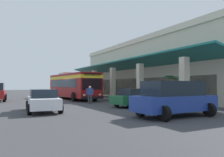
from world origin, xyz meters
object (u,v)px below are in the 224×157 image
object	(u,v)px
transit_bus	(73,84)
potted_palm	(174,97)
parked_sedan_white	(43,100)
pedestrian	(90,94)
parked_sedan_green	(137,97)
parked_suv_blue	(174,98)

from	to	relation	value
transit_bus	potted_palm	xyz separation A→B (m)	(12.03, 5.37, -1.11)
parked_sedan_white	pedestrian	distance (m)	6.51
pedestrian	potted_palm	xyz separation A→B (m)	(4.80, 5.95, -0.18)
pedestrian	parked_sedan_green	bearing A→B (deg)	27.92
transit_bus	pedestrian	world-z (taller)	transit_bus
parked_sedan_green	potted_palm	xyz separation A→B (m)	(0.36, 3.59, -0.01)
parked_sedan_white	parked_sedan_green	size ratio (longest dim) A/B	0.99
parked_sedan_green	potted_palm	world-z (taller)	potted_palm
parked_sedan_white	parked_suv_blue	xyz separation A→B (m)	(5.86, 6.02, 0.27)
parked_suv_blue	potted_palm	xyz separation A→B (m)	(-5.22, 4.93, -0.27)
potted_palm	parked_sedan_green	bearing A→B (deg)	-95.72
transit_bus	parked_suv_blue	xyz separation A→B (m)	(17.25, 0.44, -0.84)
transit_bus	parked_sedan_green	distance (m)	11.86
parked_suv_blue	pedestrian	size ratio (longest dim) A/B	2.92
transit_bus	parked_sedan_white	xyz separation A→B (m)	(11.40, -5.58, -1.10)
parked_suv_blue	potted_palm	bearing A→B (deg)	136.64
parked_sedan_green	pedestrian	world-z (taller)	pedestrian
parked_sedan_green	pedestrian	size ratio (longest dim) A/B	2.77
parked_suv_blue	pedestrian	xyz separation A→B (m)	(-10.02, -1.02, -0.09)
transit_bus	pedestrian	size ratio (longest dim) A/B	6.85
potted_palm	parked_suv_blue	bearing A→B (deg)	-43.36
parked_sedan_green	parked_suv_blue	world-z (taller)	parked_suv_blue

